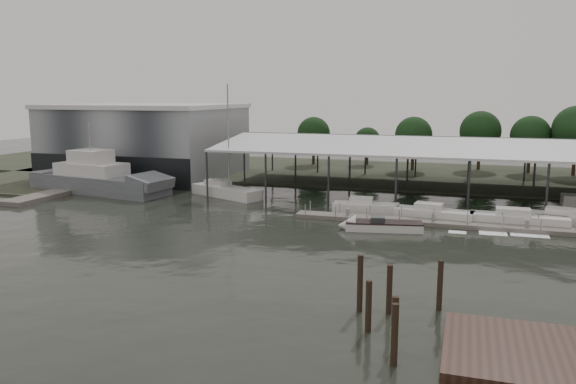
% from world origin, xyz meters
% --- Properties ---
extents(ground, '(200.00, 200.00, 0.00)m').
position_xyz_m(ground, '(0.00, 0.00, 0.00)').
color(ground, black).
rests_on(ground, ground).
extents(land_strip_far, '(140.00, 30.00, 0.30)m').
position_xyz_m(land_strip_far, '(0.00, 42.00, 0.10)').
color(land_strip_far, '#3E4433').
rests_on(land_strip_far, ground).
extents(land_strip_west, '(20.00, 40.00, 0.30)m').
position_xyz_m(land_strip_west, '(-40.00, 30.00, 0.10)').
color(land_strip_west, '#3E4433').
rests_on(land_strip_west, ground).
extents(storage_warehouse, '(24.50, 20.50, 10.50)m').
position_xyz_m(storage_warehouse, '(-28.00, 29.94, 5.29)').
color(storage_warehouse, gray).
rests_on(storage_warehouse, ground).
extents(covered_boat_shed, '(58.24, 24.00, 6.96)m').
position_xyz_m(covered_boat_shed, '(17.00, 28.00, 6.13)').
color(covered_boat_shed, silver).
rests_on(covered_boat_shed, ground).
extents(trawler_dock, '(3.00, 18.00, 0.50)m').
position_xyz_m(trawler_dock, '(-30.00, 14.00, 0.25)').
color(trawler_dock, slate).
rests_on(trawler_dock, ground).
extents(floating_dock, '(28.00, 2.00, 1.40)m').
position_xyz_m(floating_dock, '(15.00, 10.00, 0.20)').
color(floating_dock, slate).
rests_on(floating_dock, ground).
extents(grey_trawler, '(19.52, 7.90, 8.84)m').
position_xyz_m(grey_trawler, '(-26.09, 15.63, 1.58)').
color(grey_trawler, slate).
rests_on(grey_trawler, ground).
extents(white_sailboat, '(9.85, 6.36, 13.23)m').
position_xyz_m(white_sailboat, '(-10.21, 17.67, 0.65)').
color(white_sailboat, silver).
rests_on(white_sailboat, ground).
extents(speedboat_underway, '(18.28, 5.25, 2.00)m').
position_xyz_m(speedboat_underway, '(9.36, 6.44, 0.39)').
color(speedboat_underway, silver).
rests_on(speedboat_underway, ground).
extents(moored_cruiser_0, '(6.74, 2.79, 1.70)m').
position_xyz_m(moored_cruiser_0, '(7.13, 13.22, 0.61)').
color(moored_cruiser_0, silver).
rests_on(moored_cruiser_0, ground).
extents(moored_cruiser_1, '(7.53, 3.23, 1.70)m').
position_xyz_m(moored_cruiser_1, '(13.88, 12.14, 0.61)').
color(moored_cruiser_1, silver).
rests_on(moored_cruiser_1, ground).
extents(moored_cruiser_2, '(8.49, 2.31, 1.70)m').
position_xyz_m(moored_cruiser_2, '(21.38, 11.93, 0.61)').
color(moored_cruiser_2, silver).
rests_on(moored_cruiser_2, ground).
extents(moored_cruiser_3, '(9.34, 4.22, 1.70)m').
position_xyz_m(moored_cruiser_3, '(25.85, 13.26, 0.61)').
color(moored_cruiser_3, silver).
rests_on(moored_cruiser_3, ground).
extents(mooring_pilings, '(4.51, 7.71, 3.83)m').
position_xyz_m(mooring_pilings, '(13.31, -14.54, 1.13)').
color(mooring_pilings, '#2E2217').
rests_on(mooring_pilings, ground).
extents(horizon_tree_line, '(68.87, 9.99, 10.35)m').
position_xyz_m(horizon_tree_line, '(25.46, 48.62, 5.92)').
color(horizon_tree_line, '#2F2015').
rests_on(horizon_tree_line, ground).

